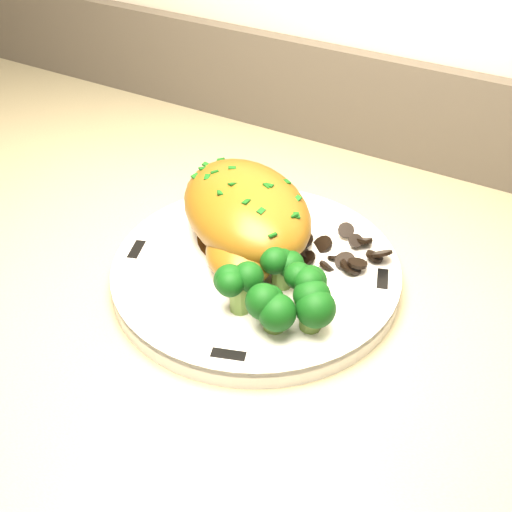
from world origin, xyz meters
The scene contains 9 objects.
plate centered at (-0.54, 1.71, 0.98)m, with size 0.26×0.26×0.02m, color silver.
rim_accent_0 centered at (-0.43, 1.75, 0.99)m, with size 0.03×0.01×0.00m, color black.
rim_accent_1 centered at (-0.58, 1.82, 0.99)m, with size 0.03×0.01×0.00m, color black.
rim_accent_2 centered at (-0.65, 1.67, 0.99)m, with size 0.03×0.01×0.00m, color black.
rim_accent_3 centered at (-0.50, 1.60, 0.99)m, with size 0.03×0.01×0.00m, color black.
gravy_pool centered at (-0.57, 1.74, 0.99)m, with size 0.10×0.10×0.00m, color #361D09.
chicken_breast centered at (-0.57, 1.73, 1.02)m, with size 0.20×0.19×0.06m.
mushroom_pile centered at (-0.48, 1.76, 0.99)m, with size 0.08×0.06×0.02m.
broccoli_florets centered at (-0.50, 1.67, 1.01)m, with size 0.10×0.08×0.04m.
Camera 1 is at (-0.31, 1.31, 1.36)m, focal length 45.00 mm.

